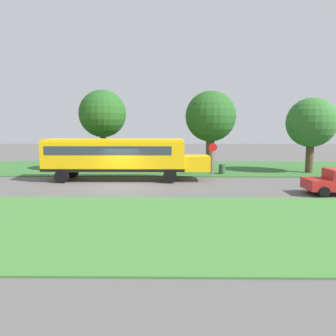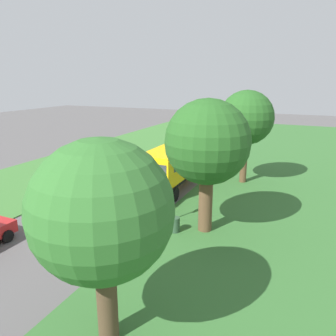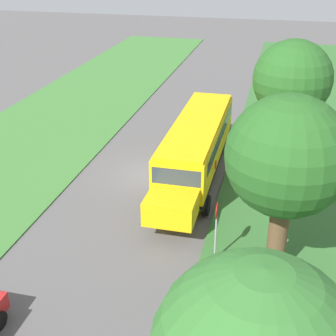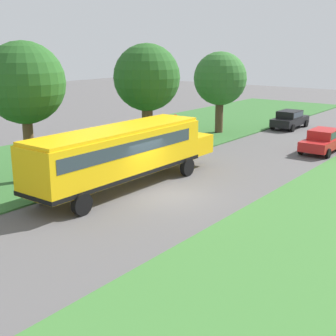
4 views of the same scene
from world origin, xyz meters
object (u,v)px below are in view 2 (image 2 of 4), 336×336
Objects in this scene: oak_tree_beside_bus at (247,118)px; oak_tree_roadside_mid at (208,142)px; stop_sign at (166,195)px; trash_bin at (175,225)px; oak_tree_far_end at (98,210)px; school_bus at (179,160)px.

oak_tree_roadside_mid is at bearing 89.21° from oak_tree_beside_bus.
stop_sign is 1.85m from trash_bin.
oak_tree_roadside_mid reaches higher than trash_bin.
oak_tree_beside_bus reaches higher than oak_tree_far_end.
stop_sign is at bearing 75.61° from oak_tree_beside_bus.
stop_sign is (2.35, 0.08, -3.21)m from oak_tree_roadside_mid.
trash_bin is (1.40, 1.02, -4.50)m from oak_tree_roadside_mid.
oak_tree_beside_bus is at bearing -104.39° from stop_sign.
school_bus is at bearing -73.54° from stop_sign.
oak_tree_roadside_mid is at bearing -144.05° from trash_bin.
stop_sign is at bearing -78.05° from oak_tree_far_end.
oak_tree_roadside_mid is 8.95m from oak_tree_far_end.
school_bus is 4.53× the size of stop_sign.
trash_bin is at bearing 110.63° from school_bus.
oak_tree_beside_bus is 1.02× the size of oak_tree_roadside_mid.
oak_tree_roadside_mid reaches higher than oak_tree_far_end.
trash_bin is (-0.95, 0.93, -1.29)m from stop_sign.
oak_tree_beside_bus is at bearing -98.22° from trash_bin.
stop_sign is (1.87, -8.84, -2.75)m from oak_tree_far_end.
school_bus is at bearing -69.37° from trash_bin.
oak_tree_beside_bus reaches higher than school_bus.
school_bus is 13.80× the size of trash_bin.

